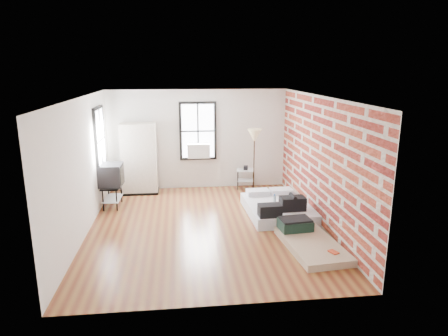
{
  "coord_description": "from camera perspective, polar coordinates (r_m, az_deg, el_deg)",
  "views": [
    {
      "loc": [
        -0.53,
        -8.13,
        3.38
      ],
      "look_at": [
        0.43,
        0.3,
        1.24
      ],
      "focal_mm": 32.0,
      "sensor_mm": 36.0,
      "label": 1
    }
  ],
  "objects": [
    {
      "name": "ground",
      "position": [
        8.82,
        -2.6,
        -8.36
      ],
      "size": [
        6.0,
        6.0,
        0.0
      ],
      "primitive_type": "plane",
      "color": "#5E2A18",
      "rests_on": "ground"
    },
    {
      "name": "room_shell",
      "position": [
        8.69,
        -1.37,
        3.27
      ],
      "size": [
        5.02,
        6.02,
        2.8
      ],
      "color": "silver",
      "rests_on": "ground"
    },
    {
      "name": "wardrobe",
      "position": [
        11.11,
        -12.01,
        1.29
      ],
      "size": [
        0.98,
        0.57,
        1.93
      ],
      "rotation": [
        0.0,
        0.0,
        0.0
      ],
      "color": "black",
      "rests_on": "ground"
    },
    {
      "name": "mattress_bare",
      "position": [
        8.07,
        11.88,
        -10.01
      ],
      "size": [
        1.09,
        1.83,
        0.38
      ],
      "rotation": [
        0.0,
        0.0,
        0.1
      ],
      "color": "tan",
      "rests_on": "ground"
    },
    {
      "name": "side_table",
      "position": [
        11.4,
        3.11,
        -0.78
      ],
      "size": [
        0.56,
        0.48,
        0.66
      ],
      "rotation": [
        0.0,
        0.0,
        -0.17
      ],
      "color": "black",
      "rests_on": "ground"
    },
    {
      "name": "floor_lamp",
      "position": [
        10.92,
        4.37,
        4.26
      ],
      "size": [
        0.38,
        0.38,
        1.76
      ],
      "color": "black",
      "rests_on": "ground"
    },
    {
      "name": "mattress_main",
      "position": [
        9.55,
        7.7,
        -5.59
      ],
      "size": [
        1.5,
        1.98,
        0.62
      ],
      "rotation": [
        0.0,
        0.0,
        0.04
      ],
      "color": "white",
      "rests_on": "ground"
    },
    {
      "name": "tv_stand",
      "position": [
        10.19,
        -15.8,
        -1.15
      ],
      "size": [
        0.57,
        0.79,
        1.09
      ],
      "rotation": [
        0.0,
        0.0,
        -0.04
      ],
      "color": "black",
      "rests_on": "ground"
    }
  ]
}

